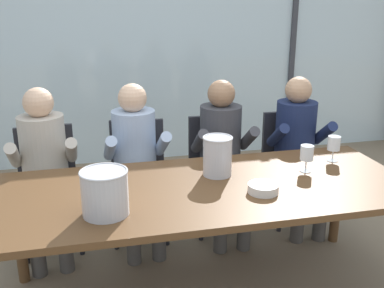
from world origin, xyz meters
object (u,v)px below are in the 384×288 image
(person_beige_jumper, at_px, (44,162))
(tasting_bowl, at_px, (263,188))
(chair_left_of_center, at_px, (138,169))
(wine_glass_near_bucket, at_px, (334,144))
(person_charcoal_jacket, at_px, (223,148))
(ice_bucket_secondary, at_px, (105,192))
(wine_glass_by_left_taster, at_px, (307,154))
(chair_center, at_px, (217,163))
(chair_near_curtain, at_px, (48,177))
(dining_table, at_px, (205,197))
(chair_right_of_center, at_px, (290,157))
(person_pale_blue_shirt, at_px, (136,155))
(ice_bucket_primary, at_px, (217,155))
(person_navy_polo, at_px, (298,143))

(person_beige_jumper, height_order, tasting_bowl, person_beige_jumper)
(chair_left_of_center, distance_m, wine_glass_near_bucket, 1.47)
(person_beige_jumper, distance_m, person_charcoal_jacket, 1.31)
(ice_bucket_secondary, relative_size, wine_glass_by_left_taster, 1.40)
(wine_glass_near_bucket, bearing_deg, chair_center, 131.43)
(chair_left_of_center, bearing_deg, wine_glass_near_bucket, -24.90)
(chair_near_curtain, distance_m, chair_left_of_center, 0.68)
(dining_table, distance_m, chair_near_curtain, 1.34)
(chair_right_of_center, bearing_deg, wine_glass_by_left_taster, -109.18)
(wine_glass_near_bucket, bearing_deg, dining_table, -166.84)
(person_pale_blue_shirt, relative_size, ice_bucket_primary, 4.87)
(person_beige_jumper, distance_m, tasting_bowl, 1.57)
(chair_left_of_center, distance_m, person_beige_jumper, 0.71)
(ice_bucket_primary, distance_m, wine_glass_by_left_taster, 0.57)
(ice_bucket_primary, bearing_deg, ice_bucket_secondary, -151.42)
(person_navy_polo, height_order, wine_glass_by_left_taster, person_navy_polo)
(ice_bucket_secondary, bearing_deg, chair_right_of_center, 35.87)
(chair_right_of_center, distance_m, wine_glass_near_bucket, 0.76)
(chair_near_curtain, relative_size, wine_glass_near_bucket, 5.10)
(dining_table, xyz_separation_m, person_charcoal_jacket, (0.34, 0.77, 0.02))
(chair_near_curtain, height_order, person_pale_blue_shirt, person_pale_blue_shirt)
(chair_left_of_center, distance_m, person_charcoal_jacket, 0.68)
(ice_bucket_primary, bearing_deg, dining_table, -125.99)
(wine_glass_near_bucket, bearing_deg, tasting_bowl, -149.96)
(dining_table, xyz_separation_m, chair_right_of_center, (0.98, 0.91, -0.15))
(person_pale_blue_shirt, bearing_deg, wine_glass_near_bucket, -25.77)
(chair_left_of_center, xyz_separation_m, ice_bucket_primary, (0.41, -0.76, 0.34))
(chair_near_curtain, relative_size, person_beige_jumper, 0.74)
(ice_bucket_secondary, bearing_deg, chair_center, 50.95)
(ice_bucket_primary, height_order, wine_glass_near_bucket, ice_bucket_primary)
(person_navy_polo, bearing_deg, dining_table, -136.93)
(wine_glass_by_left_taster, relative_size, wine_glass_near_bucket, 1.00)
(chair_left_of_center, bearing_deg, person_navy_polo, -2.59)
(dining_table, bearing_deg, person_charcoal_jacket, 66.09)
(person_charcoal_jacket, distance_m, wine_glass_by_left_taster, 0.78)
(dining_table, bearing_deg, wine_glass_near_bucket, 13.16)
(chair_near_curtain, height_order, chair_left_of_center, same)
(dining_table, bearing_deg, chair_center, 69.78)
(wine_glass_by_left_taster, bearing_deg, person_charcoal_jacket, 116.58)
(person_beige_jumper, bearing_deg, wine_glass_near_bucket, -19.63)
(wine_glass_by_left_taster, bearing_deg, wine_glass_near_bucket, 27.13)
(chair_right_of_center, relative_size, tasting_bowl, 5.07)
(tasting_bowl, xyz_separation_m, wine_glass_near_bucket, (0.65, 0.38, 0.09))
(ice_bucket_primary, xyz_separation_m, tasting_bowl, (0.18, -0.32, -0.10))
(chair_near_curtain, xyz_separation_m, chair_right_of_center, (1.95, 0.00, 0.00))
(chair_center, relative_size, wine_glass_near_bucket, 5.10)
(chair_left_of_center, xyz_separation_m, chair_right_of_center, (1.27, -0.02, 0.00))
(person_pale_blue_shirt, xyz_separation_m, tasting_bowl, (0.62, -0.92, 0.07))
(chair_left_of_center, bearing_deg, chair_center, 3.74)
(person_beige_jumper, height_order, person_charcoal_jacket, same)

